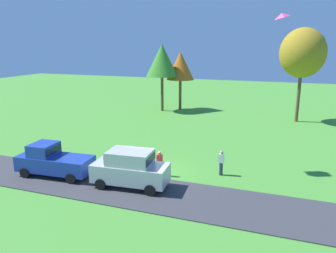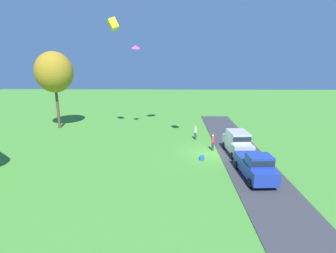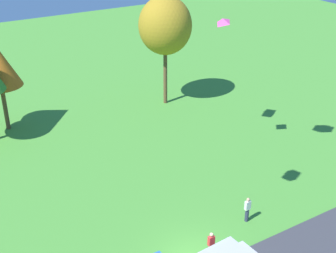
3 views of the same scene
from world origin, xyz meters
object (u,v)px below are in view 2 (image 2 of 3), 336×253
(kite_box_topmost, at_px, (113,24))
(car_suv_by_flagpole, at_px, (238,142))
(kite_diamond_high_left, at_px, (136,47))
(person_on_lawn, at_px, (195,132))
(cooler_box, at_px, (202,158))
(car_pickup_mid_row, at_px, (256,166))
(person_beside_suv, at_px, (213,142))
(tree_far_left, at_px, (54,72))

(kite_box_topmost, bearing_deg, car_suv_by_flagpole, -117.23)
(kite_box_topmost, distance_m, kite_diamond_high_left, 3.54)
(person_on_lawn, distance_m, kite_diamond_high_left, 12.44)
(person_on_lawn, xyz_separation_m, cooler_box, (-6.50, -0.12, -0.68))
(car_pickup_mid_row, xyz_separation_m, person_beside_suv, (6.66, 2.38, -0.23))
(person_on_lawn, distance_m, cooler_box, 6.54)
(car_suv_by_flagpole, xyz_separation_m, cooler_box, (-1.65, 3.63, -1.10))
(person_beside_suv, relative_size, tree_far_left, 0.17)
(tree_far_left, height_order, kite_diamond_high_left, kite_diamond_high_left)
(tree_far_left, bearing_deg, kite_box_topmost, -109.59)
(car_pickup_mid_row, relative_size, person_on_lawn, 2.99)
(cooler_box, bearing_deg, person_on_lawn, 1.07)
(tree_far_left, relative_size, kite_diamond_high_left, 11.44)
(car_suv_by_flagpole, distance_m, kite_box_topmost, 19.03)
(person_beside_suv, bearing_deg, car_suv_by_flagpole, -114.22)
(tree_far_left, xyz_separation_m, kite_diamond_high_left, (-2.22, -11.19, 3.08))
(car_suv_by_flagpole, distance_m, tree_far_left, 25.03)
(tree_far_left, height_order, cooler_box, tree_far_left)
(car_pickup_mid_row, height_order, car_suv_by_flagpole, car_suv_by_flagpole)
(car_pickup_mid_row, height_order, kite_diamond_high_left, kite_diamond_high_left)
(kite_box_topmost, xyz_separation_m, kite_diamond_high_left, (0.92, -2.38, -2.46))
(car_pickup_mid_row, bearing_deg, kite_box_topmost, 47.04)
(car_suv_by_flagpole, relative_size, cooler_box, 8.43)
(tree_far_left, height_order, kite_box_topmost, kite_box_topmost)
(car_suv_by_flagpole, bearing_deg, tree_far_left, 65.71)
(person_on_lawn, relative_size, cooler_box, 3.05)
(cooler_box, bearing_deg, person_beside_suv, -26.93)
(car_pickup_mid_row, distance_m, tree_far_left, 27.89)
(car_suv_by_flagpole, relative_size, tree_far_left, 0.46)
(person_on_lawn, bearing_deg, kite_diamond_high_left, 67.91)
(kite_diamond_high_left, bearing_deg, kite_box_topmost, 111.07)
(person_on_lawn, height_order, kite_box_topmost, kite_box_topmost)
(person_beside_suv, height_order, person_on_lawn, same)
(tree_far_left, xyz_separation_m, kite_box_topmost, (-3.14, -8.81, 5.54))
(tree_far_left, bearing_deg, car_suv_by_flagpole, -114.29)
(car_suv_by_flagpole, distance_m, person_on_lawn, 6.14)
(car_pickup_mid_row, xyz_separation_m, tree_far_left, (15.60, 22.20, 6.45))
(tree_far_left, distance_m, kite_diamond_high_left, 11.82)
(car_suv_by_flagpole, xyz_separation_m, person_on_lawn, (4.85, 3.75, -0.42))
(car_pickup_mid_row, height_order, kite_box_topmost, kite_box_topmost)
(person_on_lawn, bearing_deg, kite_box_topmost, 78.24)
(tree_far_left, distance_m, kite_box_topmost, 10.87)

